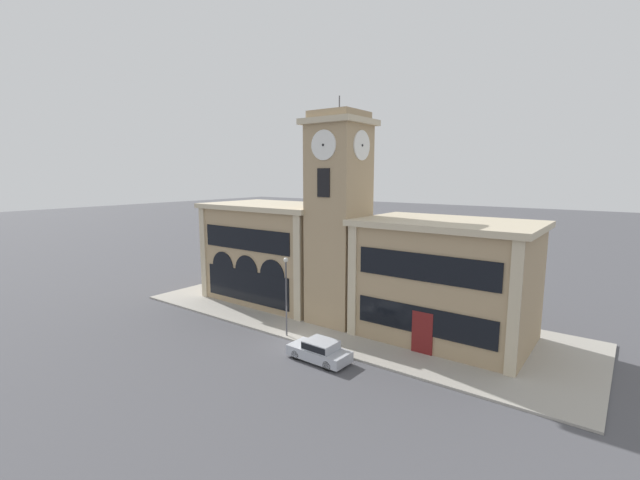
% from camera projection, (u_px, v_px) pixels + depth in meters
% --- Properties ---
extents(ground_plane, '(300.00, 300.00, 0.00)m').
position_uv_depth(ground_plane, '(296.00, 342.00, 31.80)').
color(ground_plane, '#4C4C51').
extents(sidewalk_kerb, '(38.44, 13.47, 0.15)m').
position_uv_depth(sidewalk_kerb, '(345.00, 317.00, 37.13)').
color(sidewalk_kerb, '#A39E93').
rests_on(sidewalk_kerb, ground_plane).
extents(clock_tower, '(4.80, 4.80, 18.47)m').
position_uv_depth(clock_tower, '(339.00, 220.00, 34.89)').
color(clock_tower, tan).
rests_on(clock_tower, ground_plane).
extents(town_hall_left_wing, '(13.57, 8.64, 9.56)m').
position_uv_depth(town_hall_left_wing, '(275.00, 252.00, 42.17)').
color(town_hall_left_wing, tan).
rests_on(town_hall_left_wing, ground_plane).
extents(town_hall_right_wing, '(12.85, 8.64, 9.04)m').
position_uv_depth(town_hall_right_wing, '(445.00, 280.00, 32.06)').
color(town_hall_right_wing, tan).
rests_on(town_hall_right_wing, ground_plane).
extents(parked_car_near, '(4.34, 1.99, 1.43)m').
position_uv_depth(parked_car_near, '(320.00, 350.00, 28.57)').
color(parked_car_near, '#B2B7C1').
rests_on(parked_car_near, ground_plane).
extents(street_lamp, '(0.36, 0.36, 6.09)m').
position_uv_depth(street_lamp, '(286.00, 285.00, 32.19)').
color(street_lamp, '#4C4C51').
rests_on(street_lamp, sidewalk_kerb).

